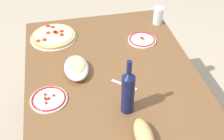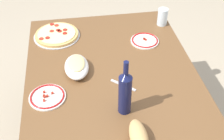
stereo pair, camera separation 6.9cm
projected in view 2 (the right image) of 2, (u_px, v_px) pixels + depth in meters
The scene contains 9 objects.
dining_table at pixel (112, 85), 1.86m from camera, with size 1.43×1.06×0.73m.
pepperoni_pizza at pixel (57, 35), 2.10m from camera, with size 0.34×0.34×0.03m.
baked_pasta_dish at pixel (77, 66), 1.79m from camera, with size 0.24×0.15×0.08m.
wine_bottle at pixel (125, 92), 1.48m from camera, with size 0.07×0.07×0.34m.
water_glass at pixel (162, 17), 2.19m from camera, with size 0.08×0.08×0.13m, color silver.
side_plate_near at pixel (145, 41), 2.05m from camera, with size 0.20×0.20×0.02m.
side_plate_far at pixel (47, 97), 1.64m from camera, with size 0.21×0.21×0.02m.
bread_loaf at pixel (139, 137), 1.39m from camera, with size 0.21×0.09×0.08m, color tan.
fork_right at pixel (123, 85), 1.72m from camera, with size 0.17×0.02×0.01m, color #B7B7BC.
Camera 2 is at (-1.33, 0.21, 1.92)m, focal length 46.31 mm.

